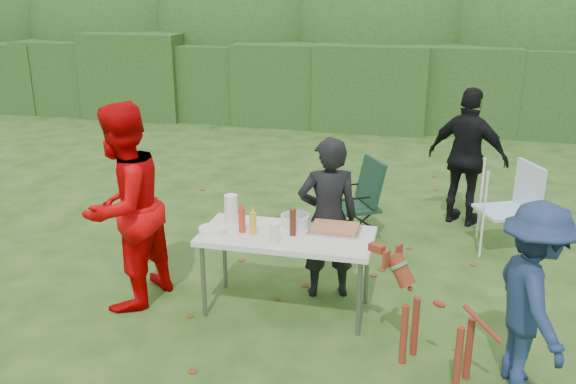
% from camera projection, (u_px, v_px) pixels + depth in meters
% --- Properties ---
extents(ground, '(80.00, 80.00, 0.00)m').
position_uv_depth(ground, '(270.00, 325.00, 5.26)').
color(ground, '#1E4211').
extents(hedge_row, '(22.00, 1.40, 1.70)m').
position_uv_depth(hedge_row, '(372.00, 85.00, 12.35)').
color(hedge_row, '#23471C').
rests_on(hedge_row, ground).
extents(shrub_backdrop, '(20.00, 2.60, 3.20)m').
position_uv_depth(shrub_backdrop, '(381.00, 41.00, 13.58)').
color(shrub_backdrop, '#3D6628').
rests_on(shrub_backdrop, ground).
extents(folding_table, '(1.50, 0.70, 0.74)m').
position_uv_depth(folding_table, '(287.00, 239.00, 5.30)').
color(folding_table, silver).
rests_on(folding_table, ground).
extents(person_cook, '(0.65, 0.53, 1.53)m').
position_uv_depth(person_cook, '(328.00, 218.00, 5.55)').
color(person_cook, black).
rests_on(person_cook, ground).
extents(person_red_jacket, '(0.86, 1.02, 1.86)m').
position_uv_depth(person_red_jacket, '(124.00, 207.00, 5.36)').
color(person_red_jacket, '#CB0204').
rests_on(person_red_jacket, ground).
extents(person_black_puffy, '(1.06, 0.77, 1.67)m').
position_uv_depth(person_black_puffy, '(467.00, 157.00, 7.26)').
color(person_black_puffy, black).
rests_on(person_black_puffy, ground).
extents(child, '(0.73, 1.01, 1.41)m').
position_uv_depth(child, '(532.00, 298.00, 4.26)').
color(child, navy).
rests_on(child, ground).
extents(dog, '(0.97, 0.77, 0.87)m').
position_uv_depth(dog, '(438.00, 320.00, 4.51)').
color(dog, maroon).
rests_on(dog, ground).
extents(camping_chair, '(0.82, 0.82, 0.96)m').
position_uv_depth(camping_chair, '(352.00, 202.00, 6.83)').
color(camping_chair, '#153322').
rests_on(camping_chair, ground).
extents(lawn_chair, '(0.77, 0.77, 0.99)m').
position_uv_depth(lawn_chair, '(506.00, 207.00, 6.61)').
color(lawn_chair, '#5DB9E3').
rests_on(lawn_chair, ground).
extents(food_tray, '(0.45, 0.30, 0.02)m').
position_uv_depth(food_tray, '(335.00, 230.00, 5.33)').
color(food_tray, '#B7B7BA').
rests_on(food_tray, folding_table).
extents(focaccia_bread, '(0.40, 0.26, 0.04)m').
position_uv_depth(focaccia_bread, '(335.00, 227.00, 5.32)').
color(focaccia_bread, '#C67C4F').
rests_on(focaccia_bread, food_tray).
extents(mustard_bottle, '(0.06, 0.06, 0.20)m').
position_uv_depth(mustard_bottle, '(253.00, 223.00, 5.24)').
color(mustard_bottle, gold).
rests_on(mustard_bottle, folding_table).
extents(ketchup_bottle, '(0.06, 0.06, 0.22)m').
position_uv_depth(ketchup_bottle, '(242.00, 220.00, 5.28)').
color(ketchup_bottle, '#BB3620').
rests_on(ketchup_bottle, folding_table).
extents(beer_bottle, '(0.06, 0.06, 0.24)m').
position_uv_depth(beer_bottle, '(293.00, 222.00, 5.21)').
color(beer_bottle, '#47230F').
rests_on(beer_bottle, folding_table).
extents(paper_towel_roll, '(0.12, 0.12, 0.26)m').
position_uv_depth(paper_towel_roll, '(231.00, 209.00, 5.50)').
color(paper_towel_roll, white).
rests_on(paper_towel_roll, folding_table).
extents(cup_stack, '(0.08, 0.08, 0.18)m').
position_uv_depth(cup_stack, '(274.00, 234.00, 5.05)').
color(cup_stack, white).
rests_on(cup_stack, folding_table).
extents(pasta_bowl, '(0.26, 0.26, 0.10)m').
position_uv_depth(pasta_bowl, '(295.00, 220.00, 5.44)').
color(pasta_bowl, silver).
rests_on(pasta_bowl, folding_table).
extents(plate_stack, '(0.24, 0.24, 0.05)m').
position_uv_depth(plate_stack, '(212.00, 230.00, 5.30)').
color(plate_stack, white).
rests_on(plate_stack, folding_table).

